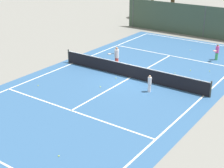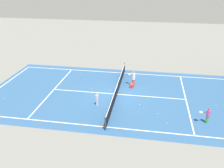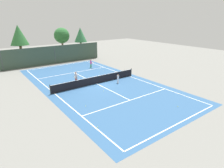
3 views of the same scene
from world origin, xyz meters
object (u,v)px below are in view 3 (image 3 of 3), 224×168
player_0 (76,78)px  tennis_ball_8 (98,127)px  ball_crate (79,82)px  tennis_ball_5 (178,107)px  player_1 (118,79)px  tennis_ball_7 (95,86)px  player_2 (91,64)px  tennis_ball_1 (104,71)px  tennis_ball_3 (86,106)px  tennis_ball_2 (72,68)px  tennis_ball_9 (100,76)px  tennis_ball_0 (99,73)px  tennis_ball_6 (104,91)px  tennis_ball_4 (98,77)px

player_0 → tennis_ball_8: (-3.21, -10.04, -0.80)m
ball_crate → tennis_ball_5: size_ratio=6.45×
player_1 → tennis_ball_7: player_1 is taller
player_2 → tennis_ball_1: 3.10m
player_2 → ball_crate: bearing=-130.7°
player_1 → tennis_ball_3: 7.53m
tennis_ball_2 → tennis_ball_7: size_ratio=1.00×
player_2 → tennis_ball_1: size_ratio=20.03×
player_0 → tennis_ball_2: bearing=68.9°
player_1 → tennis_ball_9: (-0.11, 4.09, -0.56)m
tennis_ball_0 → tennis_ball_9: bearing=-120.9°
ball_crate → tennis_ball_0: 5.38m
tennis_ball_3 → tennis_ball_9: (6.53, 7.57, 0.00)m
tennis_ball_6 → tennis_ball_8: (-4.64, -6.02, 0.00)m
tennis_ball_0 → tennis_ball_9: (-0.72, -1.19, 0.00)m
tennis_ball_6 → tennis_ball_8: same height
tennis_ball_5 → tennis_ball_9: size_ratio=1.00×
tennis_ball_6 → tennis_ball_7: (-0.04, 1.92, 0.00)m
tennis_ball_1 → tennis_ball_8: same height
tennis_ball_7 → tennis_ball_9: same height
tennis_ball_0 → tennis_ball_8: size_ratio=1.00×
player_2 → tennis_ball_5: player_2 is taller
player_0 → tennis_ball_5: player_0 is taller
player_1 → player_2: player_2 is taller
player_0 → tennis_ball_0: player_0 is taller
tennis_ball_4 → tennis_ball_5: 12.50m
tennis_ball_0 → tennis_ball_7: same height
tennis_ball_6 → ball_crate: bearing=105.0°
player_1 → tennis_ball_2: size_ratio=17.45×
tennis_ball_4 → tennis_ball_3: bearing=-129.8°
ball_crate → tennis_ball_1: ball_crate is taller
player_2 → tennis_ball_2: bearing=154.2°
tennis_ball_5 → tennis_ball_3: bearing=142.6°
tennis_ball_3 → tennis_ball_4: bearing=50.2°
player_0 → tennis_ball_2: size_ratio=24.42×
tennis_ball_1 → tennis_ball_2: size_ratio=1.00×
tennis_ball_9 → tennis_ball_4: bearing=-144.9°
tennis_ball_3 → tennis_ball_7: same height
tennis_ball_2 → tennis_ball_0: bearing=-66.8°
tennis_ball_0 → tennis_ball_6: 7.48m
tennis_ball_2 → tennis_ball_1: bearing=-51.9°
player_0 → player_2: bearing=46.8°
ball_crate → tennis_ball_1: size_ratio=6.45×
player_2 → tennis_ball_8: size_ratio=20.03×
tennis_ball_7 → tennis_ball_8: same height
player_0 → player_2: player_0 is taller
ball_crate → tennis_ball_7: ball_crate is taller
tennis_ball_0 → tennis_ball_9: 1.39m
player_0 → ball_crate: (0.39, -0.11, -0.65)m
tennis_ball_2 → tennis_ball_4: size_ratio=1.00×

